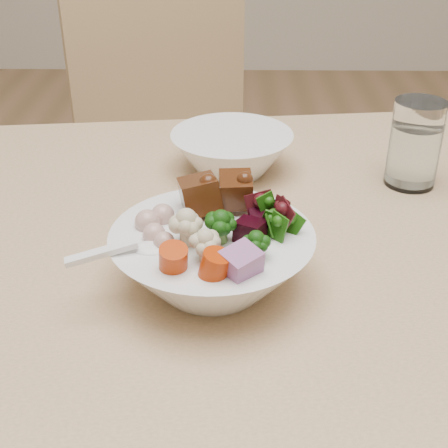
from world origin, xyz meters
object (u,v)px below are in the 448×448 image
object	(u,v)px
dining_table	(425,294)
side_bowl	(232,153)
food_bowl	(214,255)
water_glass	(414,147)
chair_far	(179,175)

from	to	relation	value
dining_table	side_bowl	distance (m)	0.31
side_bowl	food_bowl	bearing A→B (deg)	-93.58
food_bowl	water_glass	xyz separation A→B (m)	(0.25, 0.23, 0.02)
dining_table	side_bowl	size ratio (longest dim) A/B	9.48
dining_table	food_bowl	size ratio (longest dim) A/B	7.80
dining_table	side_bowl	bearing A→B (deg)	134.61
food_bowl	chair_far	bearing A→B (deg)	98.01
food_bowl	water_glass	distance (m)	0.34
chair_far	food_bowl	world-z (taller)	chair_far
food_bowl	water_glass	size ratio (longest dim) A/B	1.78
dining_table	water_glass	size ratio (longest dim) A/B	13.84
food_bowl	side_bowl	bearing A→B (deg)	86.42
water_glass	dining_table	bearing A→B (deg)	-92.14
dining_table	side_bowl	xyz separation A→B (m)	(-0.23, 0.18, 0.10)
side_bowl	chair_far	bearing A→B (deg)	104.71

